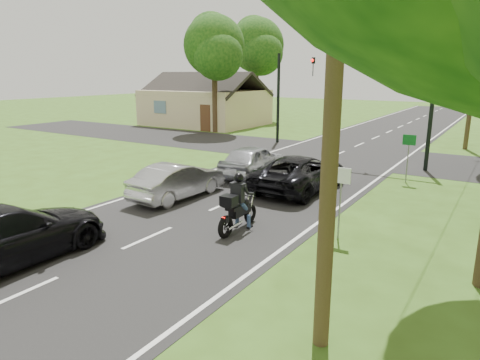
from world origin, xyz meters
name	(u,v)px	position (x,y,z in m)	size (l,w,h in m)	color
ground	(148,238)	(0.00, 0.00, 0.00)	(140.00, 140.00, 0.00)	#355217
road	(295,173)	(0.00, 10.00, 0.01)	(8.00, 100.00, 0.01)	black
cross_road	(339,154)	(0.00, 16.00, 0.01)	(60.00, 7.00, 0.01)	black
motorcycle_rider	(237,208)	(1.87, 1.93, 0.72)	(0.60, 2.13, 1.83)	black
dark_suv	(300,173)	(1.47, 7.30, 0.73)	(2.39, 5.18, 1.44)	black
silver_sedan	(178,181)	(-1.98, 3.68, 0.69)	(1.44, 4.14, 1.36)	#B2B3B7
silver_suv	(253,160)	(-1.46, 8.41, 0.75)	(1.75, 4.34, 1.48)	#B0B3B9
dark_car_behind	(6,235)	(-1.74, -3.15, 0.77)	(2.12, 5.22, 1.51)	black
traffic_signal	(394,85)	(3.34, 14.00, 4.14)	(6.38, 0.44, 6.00)	black
signal_pole_far	(278,99)	(-5.20, 18.00, 3.00)	(0.20, 0.20, 6.00)	black
utility_pole_near	(336,47)	(6.20, -2.00, 5.08)	(1.60, 0.28, 10.00)	#4F3E24
utility_pole_far	(475,67)	(6.20, 22.00, 5.08)	(1.60, 0.28, 10.00)	#4F3E24
sign_white	(341,186)	(4.70, 2.98, 1.60)	(0.55, 0.07, 2.12)	slate
sign_green	(409,147)	(4.90, 10.98, 1.60)	(0.55, 0.07, 2.12)	slate
tree_left_near	(215,49)	(-11.73, 19.78, 6.53)	(5.12, 4.96, 9.22)	#332316
tree_left_far	(258,48)	(-13.70, 29.76, 7.13)	(5.76, 5.58, 10.14)	#332316
house	(205,105)	(-16.00, 24.00, 1.77)	(10.20, 8.00, 4.84)	#C7B58A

